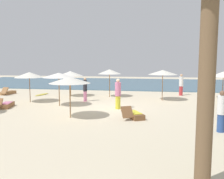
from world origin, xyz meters
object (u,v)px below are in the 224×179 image
Objects in this scene: umbrella_0 at (59,75)px; person_3 at (221,111)px; umbrella_4 at (29,75)px; umbrella_5 at (70,73)px; umbrella_8 at (223,74)px; umbrella_7 at (163,72)px; umbrella_6 at (110,72)px; person_0 at (181,85)px; person_4 at (85,89)px; lounger_4 at (134,115)px; surfboard at (42,94)px; person_1 at (118,94)px; lounger_2 at (6,105)px; lounger_1 at (7,93)px; umbrella_1 at (70,80)px.

umbrella_0 is 1.24× the size of person_3.
umbrella_4 is (-2.67, 1.03, -0.06)m from umbrella_0.
umbrella_4 is 1.03× the size of umbrella_5.
umbrella_8 is at bearing 15.63° from umbrella_4.
umbrella_7 reaches higher than umbrella_5.
umbrella_6 reaches higher than person_0.
umbrella_8 is (14.38, 4.02, -0.05)m from umbrella_4.
lounger_4 is at bearing -49.89° from person_4.
surfboard is (-3.53, 4.78, -2.04)m from umbrella_0.
umbrella_6 reaches higher than person_1.
umbrella_7 reaches higher than umbrella_4.
person_0 is (8.64, 6.42, -1.12)m from umbrella_0.
lounger_2 reaches higher than surfboard.
lounger_2 is 5.55m from person_4.
lounger_4 is (-6.48, -7.75, -1.78)m from umbrella_8.
person_4 is (-7.89, 6.72, 0.01)m from person_3.
person_4 is (1.92, -2.28, -1.03)m from umbrella_5.
umbrella_4 is 0.96× the size of umbrella_6.
lounger_2 is at bearing 164.19° from person_3.
person_0 is at bearing 12.60° from umbrella_5.
umbrella_4 reaches higher than person_4.
umbrella_0 is 8.33m from lounger_1.
person_1 is 1.07× the size of person_4.
umbrella_5 is 9.62m from person_0.
umbrella_1 is 0.94× the size of umbrella_7.
umbrella_8 is (11.71, 5.06, -0.11)m from umbrella_0.
umbrella_7 is at bearing -119.71° from person_0.
lounger_4 is at bearing -31.18° from lounger_1.
umbrella_1 is 1.02× the size of umbrella_5.
umbrella_7 is 1.30× the size of lounger_2.
person_4 is at bearing -49.90° from umbrella_5.
person_4 is at bearing -119.80° from umbrella_6.
umbrella_7 reaches higher than lounger_1.
person_0 is 1.00× the size of surfboard.
surfboard is (-4.75, 2.72, -0.88)m from person_4.
umbrella_6 is at bearing -162.53° from person_0.
umbrella_8 is 3.51m from person_0.
person_0 is at bearing 7.00° from lounger_1.
umbrella_5 reaches higher than person_3.
person_0 is at bearing 54.80° from umbrella_1.
person_0 is at bearing 17.47° from umbrella_6.
umbrella_0 reaches higher than umbrella_1.
umbrella_7 reaches higher than person_4.
umbrella_0 is at bearing 152.89° from person_3.
umbrella_0 is at bearing 19.97° from lounger_2.
umbrella_7 is at bearing -4.65° from lounger_1.
umbrella_5 is 12.43m from umbrella_8.
umbrella_6 is 1.32× the size of lounger_1.
person_0 is 8.21m from person_1.
umbrella_0 is 1.19× the size of person_0.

